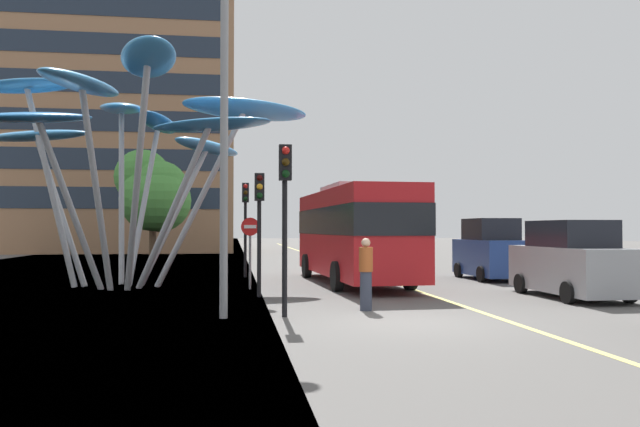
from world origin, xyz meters
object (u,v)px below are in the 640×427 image
object	(u,v)px
traffic_light_island_mid	(245,209)
traffic_light_kerb_near	(285,193)
leaf_sculpture	(133,122)
car_parked_far	(490,251)
pedestrian	(366,274)
traffic_light_kerb_far	(259,207)
red_bus	(354,230)
street_lamp	(238,84)
car_parked_mid	(571,262)
no_entry_sign	(250,241)

from	to	relation	value
traffic_light_island_mid	traffic_light_kerb_near	bearing A→B (deg)	-86.84
leaf_sculpture	car_parked_far	distance (m)	14.27
leaf_sculpture	traffic_light_kerb_near	distance (m)	9.71
pedestrian	traffic_light_kerb_far	bearing A→B (deg)	126.23
traffic_light_kerb_near	pedestrian	world-z (taller)	traffic_light_kerb_near
red_bus	car_parked_far	size ratio (longest dim) A/B	2.60
red_bus	street_lamp	world-z (taller)	street_lamp
traffic_light_kerb_far	traffic_light_island_mid	xyz separation A→B (m)	(-0.26, 7.72, 0.19)
red_bus	car_parked_mid	distance (m)	7.74
street_lamp	pedestrian	distance (m)	5.44
car_parked_mid	no_entry_sign	size ratio (longest dim) A/B	1.92
pedestrian	no_entry_sign	bearing A→B (deg)	114.32
leaf_sculpture	street_lamp	size ratio (longest dim) A/B	1.40
car_parked_far	no_entry_sign	world-z (taller)	car_parked_far
red_bus	street_lamp	bearing A→B (deg)	-116.86
traffic_light_island_mid	pedestrian	world-z (taller)	traffic_light_island_mid
pedestrian	car_parked_mid	bearing A→B (deg)	17.16
car_parked_mid	pedestrian	bearing A→B (deg)	-162.84
car_parked_far	pedestrian	bearing A→B (deg)	-128.46
pedestrian	no_entry_sign	size ratio (longest dim) A/B	0.75
car_parked_far	street_lamp	bearing A→B (deg)	-136.45
red_bus	leaf_sculpture	world-z (taller)	leaf_sculpture
street_lamp	traffic_light_kerb_near	bearing A→B (deg)	-3.41
traffic_light_kerb_near	car_parked_far	distance (m)	13.10
traffic_light_kerb_far	traffic_light_island_mid	size ratio (longest dim) A/B	0.93
traffic_light_island_mid	no_entry_sign	bearing A→B (deg)	-89.36
traffic_light_island_mid	car_parked_far	world-z (taller)	traffic_light_island_mid
traffic_light_kerb_near	traffic_light_kerb_far	size ratio (longest dim) A/B	1.08
traffic_light_island_mid	street_lamp	world-z (taller)	street_lamp
traffic_light_kerb_far	traffic_light_island_mid	distance (m)	7.73
red_bus	car_parked_mid	bearing A→B (deg)	-46.13
red_bus	leaf_sculpture	distance (m)	8.62
car_parked_far	pedestrian	xyz separation A→B (m)	(-6.81, -8.58, -0.22)
leaf_sculpture	traffic_light_island_mid	xyz separation A→B (m)	(3.93, 3.92, -2.85)
traffic_light_kerb_near	pedestrian	xyz separation A→B (m)	(2.05, 0.92, -1.92)
leaf_sculpture	traffic_light_island_mid	distance (m)	6.24
traffic_light_kerb_near	car_parked_far	size ratio (longest dim) A/B	0.99
leaf_sculpture	car_parked_far	world-z (taller)	leaf_sculpture
red_bus	street_lamp	distance (m)	9.97
red_bus	car_parked_mid	world-z (taller)	red_bus
car_parked_far	red_bus	bearing A→B (deg)	-169.63
traffic_light_kerb_far	no_entry_sign	xyz separation A→B (m)	(-0.20, 2.53, -1.04)
red_bus	no_entry_sign	bearing A→B (deg)	-156.35
car_parked_far	pedestrian	world-z (taller)	car_parked_far
red_bus	traffic_light_kerb_far	distance (m)	5.56
traffic_light_kerb_far	pedestrian	xyz separation A→B (m)	(2.46, -3.35, -1.73)
leaf_sculpture	pedestrian	size ratio (longest dim) A/B	6.66
leaf_sculpture	pedestrian	bearing A→B (deg)	-47.08
traffic_light_kerb_far	street_lamp	xyz separation A→B (m)	(-0.66, -4.21, 2.65)
red_bus	traffic_light_kerb_near	world-z (taller)	traffic_light_kerb_near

